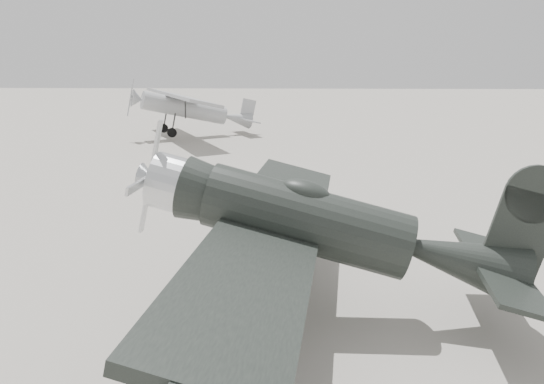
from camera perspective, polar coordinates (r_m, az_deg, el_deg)
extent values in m
plane|color=gray|center=(16.22, -1.98, -5.53)|extent=(160.00, 160.00, 0.00)
cylinder|color=black|center=(11.26, 3.80, -3.32)|extent=(4.45, 1.84, 1.38)
cone|color=black|center=(11.48, 20.20, -3.60)|extent=(2.68, 1.55, 1.28)
cylinder|color=silver|center=(11.86, -10.81, -2.63)|extent=(1.01, 1.31, 1.22)
cone|color=silver|center=(12.06, -13.46, -2.48)|extent=(0.40, 0.58, 0.55)
cube|color=silver|center=(12.04, -13.16, -2.50)|extent=(0.08, 0.18, 2.56)
ellipsoid|color=black|center=(11.11, 2.84, -0.28)|extent=(1.15, 0.78, 0.45)
cube|color=black|center=(11.44, 0.32, -4.81)|extent=(3.34, 11.95, 0.22)
cube|color=black|center=(11.66, 24.00, -3.45)|extent=(1.53, 4.22, 0.10)
cube|color=black|center=(11.49, 25.13, 0.52)|extent=(1.18, 0.23, 1.77)
cylinder|color=black|center=(10.84, -2.81, -13.75)|extent=(0.68, 0.23, 0.67)
cylinder|color=black|center=(13.20, -0.59, -8.38)|extent=(0.68, 0.23, 0.67)
cylinder|color=#333333|center=(10.55, -2.86, -10.59)|extent=(0.12, 0.12, 1.38)
cylinder|color=#333333|center=(12.96, -0.59, -5.69)|extent=(0.12, 0.12, 1.38)
cylinder|color=black|center=(11.87, 24.92, -5.64)|extent=(0.22, 0.10, 0.22)
cylinder|color=#9A9C9F|center=(37.68, -9.37, 8.89)|extent=(5.84, 3.70, 1.25)
cone|color=#9A9C9F|center=(38.87, -3.65, 9.21)|extent=(2.33, 1.91, 1.13)
cone|color=#9A9C9F|center=(36.99, -14.35, 8.53)|extent=(1.13, 1.36, 1.18)
cube|color=#9A9C9F|center=(36.91, -15.04, 8.48)|extent=(0.12, 0.17, 2.49)
cube|color=#9A9C9F|center=(37.51, -10.10, 9.91)|extent=(7.39, 12.14, 0.20)
cube|color=#9A9C9F|center=(39.06, -2.86, 9.33)|extent=(2.60, 3.91, 0.09)
cube|color=#9A9C9F|center=(39.04, -2.72, 10.41)|extent=(0.96, 0.53, 1.47)
cylinder|color=black|center=(36.46, -10.14, 5.95)|extent=(0.64, 0.42, 0.63)
cylinder|color=black|center=(38.86, -11.04, 6.42)|extent=(0.64, 0.42, 0.63)
cylinder|color=#333333|center=(36.37, -10.19, 6.95)|extent=(0.14, 0.14, 1.36)
cylinder|color=#333333|center=(38.78, -11.09, 7.36)|extent=(0.14, 0.14, 1.36)
cylinder|color=black|center=(39.18, -2.54, 8.77)|extent=(0.22, 0.16, 0.20)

